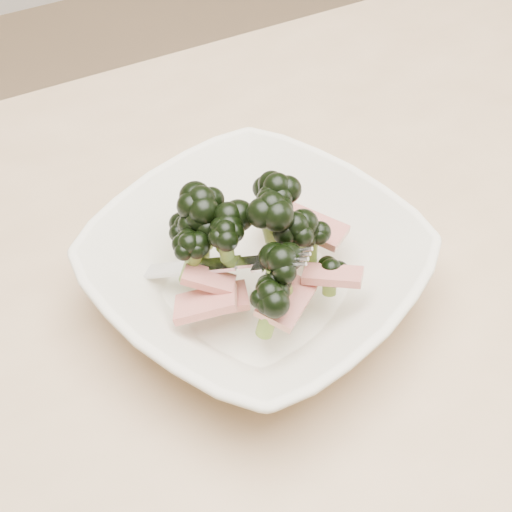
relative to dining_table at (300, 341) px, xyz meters
name	(u,v)px	position (x,y,z in m)	size (l,w,h in m)	color
dining_table	(300,341)	(0.00, 0.00, 0.00)	(1.20, 0.80, 0.75)	tan
broccoli_dish	(255,264)	(-0.05, 0.01, 0.14)	(0.35, 0.35, 0.13)	beige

